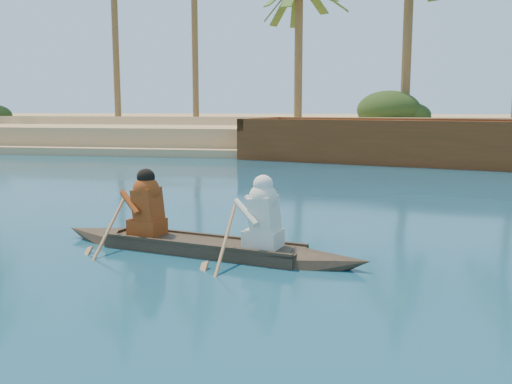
# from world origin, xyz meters

# --- Properties ---
(sandy_embankment) EXTENTS (150.00, 51.00, 1.50)m
(sandy_embankment) POSITION_xyz_m (0.00, 46.89, 0.53)
(sandy_embankment) COLOR tan
(sandy_embankment) RESTS_ON ground
(palm_grove) EXTENTS (110.00, 14.00, 16.00)m
(palm_grove) POSITION_xyz_m (0.00, 35.00, 8.00)
(palm_grove) COLOR #3B6323
(palm_grove) RESTS_ON ground
(shrub_cluster) EXTENTS (100.00, 6.00, 2.40)m
(shrub_cluster) POSITION_xyz_m (0.00, 31.50, 1.20)
(shrub_cluster) COLOR #213212
(shrub_cluster) RESTS_ON ground
(canoe) EXTENTS (5.63, 2.07, 1.55)m
(canoe) POSITION_xyz_m (-2.22, 5.47, 0.30)
(canoe) COLOR #3A2E1F
(canoe) RESTS_ON ground
(barge_mid) EXTENTS (13.53, 7.52, 2.14)m
(barge_mid) POSITION_xyz_m (1.62, 22.00, 0.75)
(barge_mid) COLOR #652E15
(barge_mid) RESTS_ON ground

